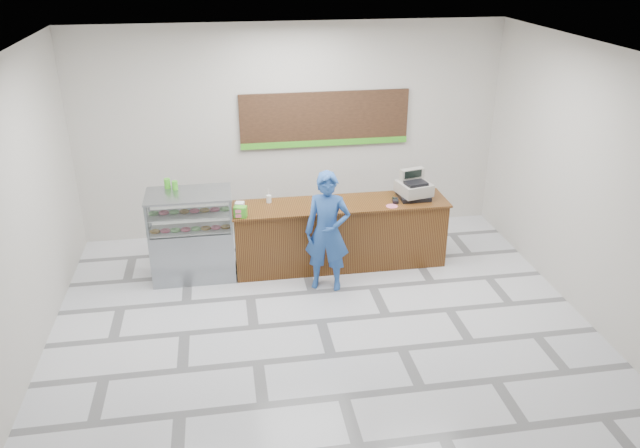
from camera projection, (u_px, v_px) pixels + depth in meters
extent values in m
plane|color=silver|center=(321.00, 321.00, 8.30)|extent=(7.00, 7.00, 0.00)
plane|color=beige|center=(292.00, 132.00, 10.27)|extent=(7.00, 0.00, 7.00)
plane|color=silver|center=(321.00, 52.00, 6.85)|extent=(7.00, 7.00, 0.00)
cube|color=brown|center=(340.00, 235.00, 9.56)|extent=(3.20, 0.70, 1.00)
cube|color=brown|center=(340.00, 204.00, 9.35)|extent=(3.26, 0.76, 0.03)
cube|color=gray|center=(194.00, 251.00, 9.28)|extent=(1.20, 0.70, 0.80)
cube|color=white|center=(190.00, 211.00, 9.01)|extent=(1.20, 0.70, 0.50)
cube|color=gray|center=(188.00, 194.00, 8.90)|extent=(1.22, 0.72, 0.03)
cube|color=silver|center=(191.00, 226.00, 9.10)|extent=(1.14, 0.64, 0.02)
cube|color=silver|center=(190.00, 211.00, 9.00)|extent=(1.14, 0.64, 0.02)
torus|color=#A77C38|center=(155.00, 229.00, 8.93)|extent=(0.15, 0.15, 0.05)
torus|color=#E46583|center=(166.00, 228.00, 8.95)|extent=(0.15, 0.15, 0.05)
torus|color=#8ED87C|center=(176.00, 228.00, 8.97)|extent=(0.15, 0.15, 0.05)
torus|color=#E46583|center=(186.00, 227.00, 8.99)|extent=(0.15, 0.15, 0.05)
torus|color=#8ED87C|center=(196.00, 226.00, 9.01)|extent=(0.15, 0.15, 0.05)
torus|color=#A77C38|center=(206.00, 226.00, 9.03)|extent=(0.15, 0.15, 0.05)
torus|color=#E46583|center=(216.00, 225.00, 9.05)|extent=(0.15, 0.15, 0.05)
torus|color=#A77C38|center=(226.00, 224.00, 9.07)|extent=(0.15, 0.15, 0.05)
torus|color=#8ED87C|center=(154.00, 209.00, 8.96)|extent=(0.15, 0.15, 0.05)
torus|color=#E46583|center=(164.00, 209.00, 8.98)|extent=(0.15, 0.15, 0.05)
torus|color=#8ED87C|center=(175.00, 208.00, 9.00)|extent=(0.15, 0.15, 0.05)
torus|color=#A77C38|center=(185.00, 208.00, 9.02)|extent=(0.15, 0.15, 0.05)
torus|color=#E46583|center=(195.00, 207.00, 9.05)|extent=(0.15, 0.15, 0.05)
torus|color=#A77C38|center=(205.00, 206.00, 9.07)|extent=(0.15, 0.15, 0.05)
torus|color=#E46583|center=(215.00, 206.00, 9.09)|extent=(0.15, 0.15, 0.05)
torus|color=#8ED87C|center=(224.00, 205.00, 9.11)|extent=(0.15, 0.15, 0.05)
cube|color=black|center=(325.00, 119.00, 10.23)|extent=(2.80, 0.05, 0.90)
cube|color=green|center=(325.00, 143.00, 10.37)|extent=(2.80, 0.02, 0.10)
cube|color=black|center=(413.00, 196.00, 9.53)|extent=(0.45, 0.45, 0.07)
cube|color=gray|center=(414.00, 188.00, 9.48)|extent=(0.54, 0.56, 0.18)
cube|color=black|center=(416.00, 183.00, 9.35)|extent=(0.35, 0.29, 0.04)
cube|color=gray|center=(412.00, 174.00, 9.52)|extent=(0.39, 0.19, 0.18)
cube|color=black|center=(413.00, 174.00, 9.46)|extent=(0.29, 0.08, 0.11)
cube|color=black|center=(395.00, 201.00, 9.38)|extent=(0.12, 0.19, 0.04)
cube|color=#31D000|center=(326.00, 204.00, 9.30)|extent=(0.43, 0.35, 0.02)
cube|color=white|center=(327.00, 203.00, 9.30)|extent=(0.31, 0.24, 0.00)
cube|color=white|center=(240.00, 206.00, 9.11)|extent=(0.15, 0.15, 0.11)
cylinder|color=silver|center=(269.00, 199.00, 9.35)|extent=(0.08, 0.08, 0.11)
cube|color=green|center=(240.00, 212.00, 8.85)|extent=(0.20, 0.16, 0.16)
cylinder|color=#E46583|center=(392.00, 206.00, 9.23)|extent=(0.17, 0.17, 0.00)
cylinder|color=green|center=(167.00, 183.00, 9.06)|extent=(0.09, 0.09, 0.14)
cylinder|color=green|center=(175.00, 185.00, 9.01)|extent=(0.08, 0.08, 0.13)
imported|color=#254F9A|center=(327.00, 232.00, 8.78)|extent=(0.74, 0.60, 1.76)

